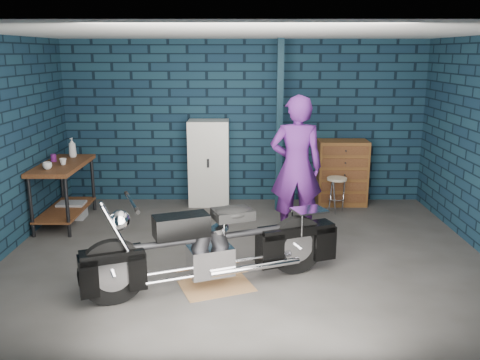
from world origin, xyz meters
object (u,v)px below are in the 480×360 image
object	(u,v)px
storage_bin	(72,210)
tool_chest	(342,173)
motorcycle	(216,240)
locker	(209,163)
shop_stool	(336,195)
person	(296,167)
workbench	(64,193)

from	to	relation	value
storage_bin	tool_chest	world-z (taller)	tool_chest
storage_bin	motorcycle	bearing A→B (deg)	-45.08
locker	shop_stool	bearing A→B (deg)	-12.39
storage_bin	locker	bearing A→B (deg)	20.10
motorcycle	locker	world-z (taller)	locker
person	storage_bin	distance (m)	3.54
tool_chest	shop_stool	xyz separation A→B (m)	(-0.16, -0.45, -0.26)
shop_stool	storage_bin	bearing A→B (deg)	-175.71
motorcycle	person	distance (m)	1.95
storage_bin	locker	size ratio (longest dim) A/B	0.29
motorcycle	storage_bin	distance (m)	3.34
tool_chest	shop_stool	size ratio (longest dim) A/B	1.90
person	locker	distance (m)	1.99
person	tool_chest	distance (m)	1.82
motorcycle	tool_chest	xyz separation A→B (m)	(1.95, 3.10, 0.00)
motorcycle	locker	distance (m)	3.12
workbench	motorcycle	distance (m)	3.18
storage_bin	tool_chest	distance (m)	4.37
motorcycle	storage_bin	bearing A→B (deg)	113.72
person	shop_stool	size ratio (longest dim) A/B	3.43
workbench	storage_bin	bearing A→B (deg)	84.45
storage_bin	locker	distance (m)	2.28
person	locker	world-z (taller)	person
person	tool_chest	bearing A→B (deg)	-120.37
storage_bin	shop_stool	xyz separation A→B (m)	(4.12, 0.31, 0.16)
workbench	motorcycle	world-z (taller)	motorcycle
storage_bin	shop_stool	bearing A→B (deg)	4.29
workbench	tool_chest	size ratio (longest dim) A/B	1.29
shop_stool	locker	bearing A→B (deg)	167.61
storage_bin	tool_chest	size ratio (longest dim) A/B	0.37
storage_bin	locker	xyz separation A→B (m)	(2.08, 0.76, 0.58)
motorcycle	person	bearing A→B (deg)	36.41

